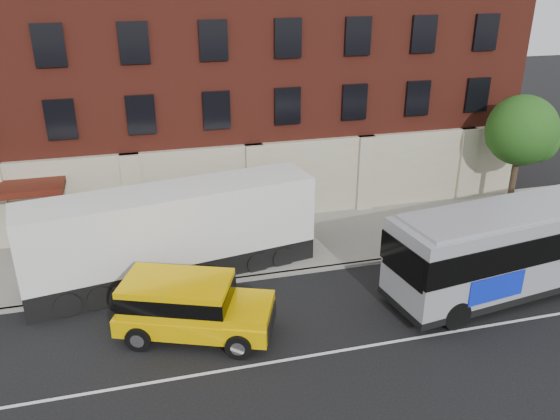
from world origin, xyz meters
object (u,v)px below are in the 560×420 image
object	(u,v)px
sign_pole	(71,269)
city_bus	(544,239)
yellow_suv	(188,304)
shipping_container	(173,235)
street_tree	(522,133)

from	to	relation	value
sign_pole	city_bus	world-z (taller)	city_bus
sign_pole	city_bus	xyz separation A→B (m)	(18.53, -3.44, 0.61)
yellow_suv	shipping_container	xyz separation A→B (m)	(-0.11, 4.24, 0.71)
street_tree	city_bus	distance (m)	7.99
yellow_suv	shipping_container	bearing A→B (deg)	91.42
street_tree	shipping_container	xyz separation A→B (m)	(-18.03, -2.42, -2.44)
sign_pole	shipping_container	world-z (taller)	shipping_container
city_bus	shipping_container	bearing A→B (deg)	163.29
sign_pole	yellow_suv	bearing A→B (deg)	-38.96
street_tree	shipping_container	bearing A→B (deg)	-172.35
street_tree	shipping_container	distance (m)	18.36
sign_pole	shipping_container	bearing A→B (deg)	12.85
sign_pole	shipping_container	size ratio (longest dim) A/B	0.21
yellow_suv	shipping_container	world-z (taller)	shipping_container
city_bus	shipping_container	distance (m)	15.16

